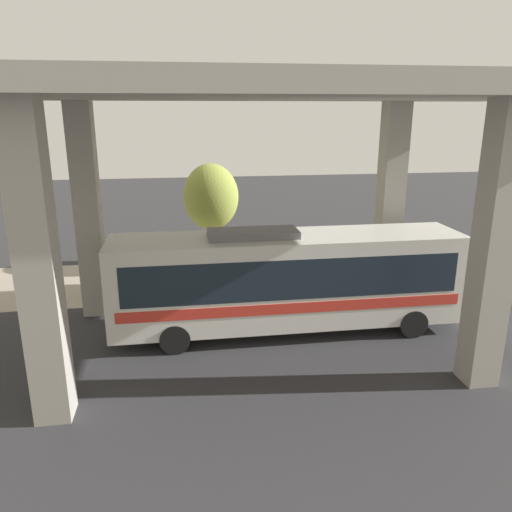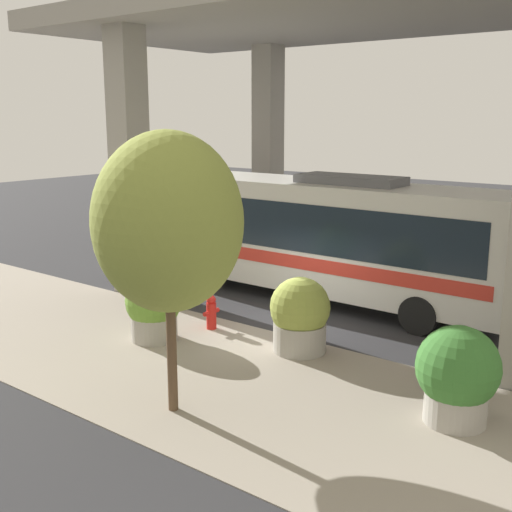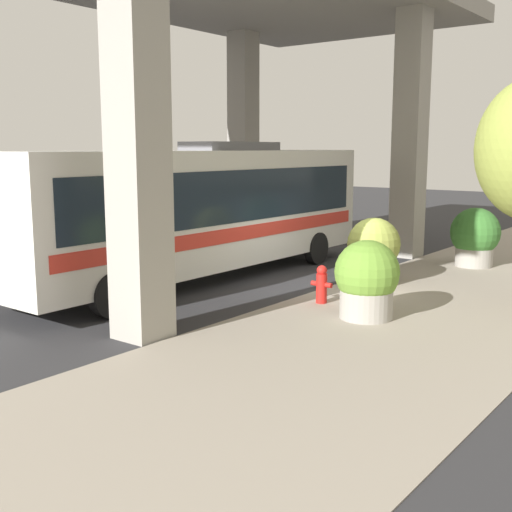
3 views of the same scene
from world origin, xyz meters
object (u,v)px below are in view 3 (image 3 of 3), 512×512
object	(u,v)px
bus	(203,206)
planter_front	(475,237)
planter_middle	(373,252)
planter_back	(367,280)
fire_hydrant	(322,284)

from	to	relation	value
bus	planter_front	bearing A→B (deg)	-129.17
planter_middle	planter_front	bearing A→B (deg)	-106.63
planter_front	planter_back	bearing A→B (deg)	92.12
planter_back	planter_middle	bearing A→B (deg)	-64.85
planter_front	planter_middle	world-z (taller)	planter_front
bus	planter_back	xyz separation A→B (m)	(-5.56, 1.00, -1.20)
planter_middle	bus	bearing A→B (deg)	29.46
bus	planter_back	distance (m)	5.77
planter_front	planter_back	xyz separation A→B (m)	(-0.28, 7.48, -0.08)
fire_hydrant	planter_middle	bearing A→B (deg)	-88.54
planter_front	planter_back	size ratio (longest dim) A/B	1.07
fire_hydrant	planter_middle	size ratio (longest dim) A/B	0.51
fire_hydrant	planter_back	xyz separation A→B (m)	(-1.47, 0.57, 0.39)
planter_front	planter_middle	size ratio (longest dim) A/B	1.02
bus	planter_back	world-z (taller)	bus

